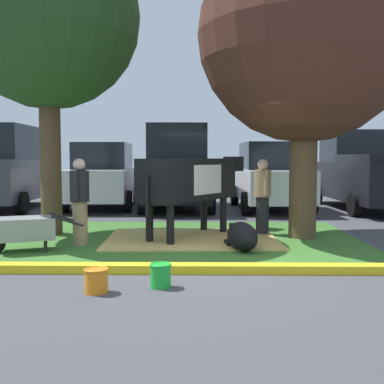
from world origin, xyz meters
The scene contains 18 objects.
ground_plane centered at (0.00, 0.00, 0.00)m, with size 80.00×80.00×0.00m, color #424247.
grass_island centered at (-0.57, 2.20, 0.01)m, with size 7.08×4.80×0.02m, color #386B28.
curb_yellow centered at (-0.57, -0.35, 0.06)m, with size 8.28×0.24×0.12m, color yellow.
hay_bedding centered at (-0.22, 2.20, 0.03)m, with size 3.20×2.40×0.04m, color tan.
shade_tree_left centered at (-3.08, 2.78, 4.34)m, with size 3.66×3.66×6.20m.
shade_tree_right centered at (1.93, 2.47, 3.88)m, with size 4.10×4.10×5.96m.
cow_holstein centered at (-0.22, 2.49, 1.14)m, with size 2.15×2.75×1.59m.
calf_lying centered at (0.64, 1.26, 0.24)m, with size 0.59×1.32×0.48m.
person_handler centered at (1.20, 2.78, 0.82)m, with size 0.34×0.52×1.54m.
person_visitor_near centered at (-2.20, 1.59, 0.83)m, with size 0.34×0.53×1.56m.
wheelbarrow centered at (-2.98, 1.02, 0.39)m, with size 1.59×0.99×0.63m.
bucket_orange centered at (-1.28, -1.32, 0.15)m, with size 0.29×0.29×0.29m.
bucket_green centered at (-0.55, -1.08, 0.15)m, with size 0.27×0.27×0.29m.
suv_dark_grey centered at (-5.95, 7.59, 1.27)m, with size 2.25×4.67×2.52m.
sedan_red centered at (-3.08, 8.04, 0.98)m, with size 2.14×4.46×2.02m.
suv_black centered at (-0.75, 7.73, 1.27)m, with size 2.25×4.67×2.52m.
hatchback_white centered at (2.04, 7.54, 0.98)m, with size 2.14×4.46×2.02m.
pickup_truck_black centered at (4.98, 7.71, 1.11)m, with size 2.37×5.47×2.42m.
Camera 1 is at (-0.08, -6.71, 1.58)m, focal length 44.22 mm.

